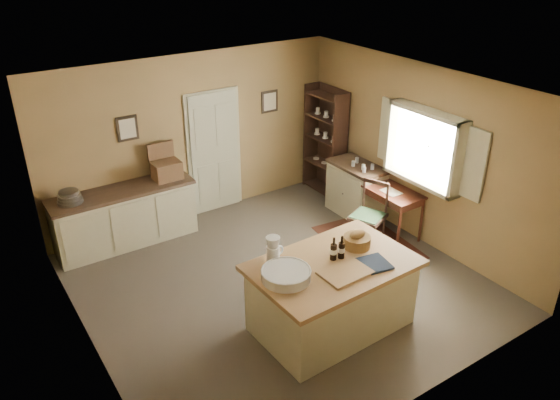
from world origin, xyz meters
The scene contains 16 objects.
ground centered at (0.00, 0.00, 0.00)m, with size 5.00×5.00×0.00m, color #63574B.
wall_back centered at (0.00, 2.50, 1.35)m, with size 5.00×0.10×2.70m, color olive.
wall_front centered at (0.00, -2.50, 1.35)m, with size 5.00×0.10×2.70m, color olive.
wall_left centered at (-2.50, 0.00, 1.35)m, with size 0.10×5.00×2.70m, color olive.
wall_right centered at (2.50, 0.00, 1.35)m, with size 0.10×5.00×2.70m, color olive.
ceiling centered at (0.00, 0.00, 2.70)m, with size 5.00×5.00×0.00m, color silver.
door centered at (0.35, 2.47, 1.05)m, with size 0.97×0.06×2.11m, color #B9B89A.
framed_prints centered at (0.20, 2.48, 1.72)m, with size 2.82×0.02×0.38m.
window centered at (2.42, -0.20, 1.55)m, with size 0.25×1.99×1.12m.
work_island centered at (0.03, -1.09, 0.48)m, with size 1.94×1.30×1.20m.
sideboard centered at (-1.34, 2.20, 0.48)m, with size 2.14×0.61×1.18m.
rug centered at (1.75, 0.14, 0.00)m, with size 1.10×1.60×0.01m, color #431B12.
writing_desk centered at (2.20, 0.14, 0.67)m, with size 0.55×0.90×0.82m.
desk_chair centered at (1.65, 0.08, 0.50)m, with size 0.47×0.47×1.00m, color black, non-canonical shape.
right_cabinet centered at (2.20, 0.98, 0.46)m, with size 0.56×1.00×0.99m.
shelving_unit centered at (2.35, 2.00, 0.96)m, with size 0.33×0.87×1.93m.
Camera 1 is at (-3.41, -5.17, 4.41)m, focal length 35.00 mm.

